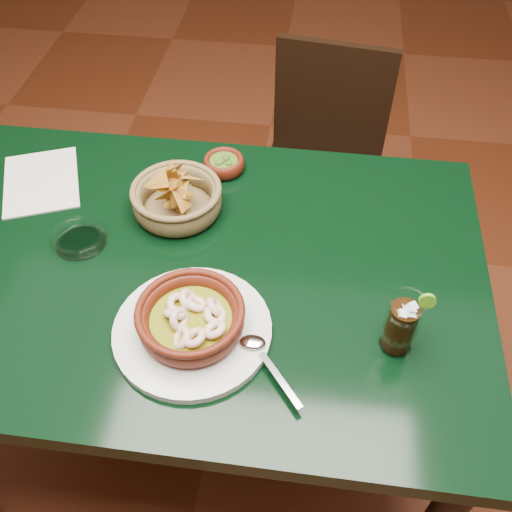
# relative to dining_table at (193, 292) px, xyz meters

# --- Properties ---
(ground) EXTENTS (7.00, 7.00, 0.00)m
(ground) POSITION_rel_dining_table_xyz_m (0.00, 0.00, -0.65)
(ground) COLOR #471C0C
(ground) RESTS_ON ground
(dining_table) EXTENTS (1.20, 0.80, 0.75)m
(dining_table) POSITION_rel_dining_table_xyz_m (0.00, 0.00, 0.00)
(dining_table) COLOR black
(dining_table) RESTS_ON ground
(dining_chair) EXTENTS (0.43, 0.43, 0.82)m
(dining_chair) POSITION_rel_dining_table_xyz_m (0.25, 0.70, -0.20)
(dining_chair) COLOR black
(dining_chair) RESTS_ON ground
(shrimp_plate) EXTENTS (0.36, 0.29, 0.08)m
(shrimp_plate) POSITION_rel_dining_table_xyz_m (0.04, -0.17, 0.13)
(shrimp_plate) COLOR silver
(shrimp_plate) RESTS_ON dining_table
(chip_basket) EXTENTS (0.23, 0.23, 0.14)m
(chip_basket) POSITION_rel_dining_table_xyz_m (-0.05, 0.15, 0.14)
(chip_basket) COLOR brown
(chip_basket) RESTS_ON dining_table
(guacamole_ramekin) EXTENTS (0.12, 0.12, 0.04)m
(guacamole_ramekin) POSITION_rel_dining_table_xyz_m (0.02, 0.30, 0.12)
(guacamole_ramekin) COLOR #461409
(guacamole_ramekin) RESTS_ON dining_table
(cola_drink) EXTENTS (0.13, 0.13, 0.15)m
(cola_drink) POSITION_rel_dining_table_xyz_m (0.41, -0.15, 0.16)
(cola_drink) COLOR white
(cola_drink) RESTS_ON dining_table
(glass_ashtray) EXTENTS (0.13, 0.13, 0.03)m
(glass_ashtray) POSITION_rel_dining_table_xyz_m (-0.23, 0.02, 0.11)
(glass_ashtray) COLOR white
(glass_ashtray) RESTS_ON dining_table
(paper_menu) EXTENTS (0.24, 0.27, 0.00)m
(paper_menu) POSITION_rel_dining_table_xyz_m (-0.39, 0.20, 0.10)
(paper_menu) COLOR beige
(paper_menu) RESTS_ON dining_table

